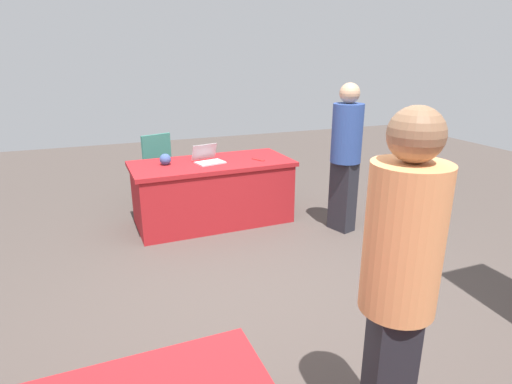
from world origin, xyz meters
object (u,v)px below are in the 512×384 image
Objects in this scene: yarn_ball at (165,159)px; scissors_red at (258,160)px; table_foreground at (213,192)px; chair_tucked_left at (153,162)px; laptop_silver at (208,159)px; person_attendee_browsing at (346,151)px; person_attendee_standing at (398,281)px.

scissors_red is (-1.08, 0.17, -0.06)m from yarn_ball.
yarn_ball is at bearing -5.07° from table_foreground.
scissors_red is (-1.09, 1.25, 0.22)m from chair_tucked_left.
table_foreground is 1.26m from chair_tucked_left.
yarn_ball is at bearing -124.76° from scissors_red.
table_foreground is at bearing 174.93° from yarn_ball.
yarn_ball reaches higher than table_foreground.
laptop_silver reaches higher than table_foreground.
table_foreground is 1.13× the size of person_attendee_browsing.
person_attendee_standing is 1.06× the size of person_attendee_browsing.
yarn_ball is at bearing -20.69° from laptop_silver.
person_attendee_standing reaches higher than table_foreground.
person_attendee_standing is at bearing 134.92° from person_attendee_browsing.
scissors_red reaches higher than table_foreground.
chair_tucked_left is at bearing 29.46° from person_attendee_standing.
person_attendee_browsing reaches higher than yarn_ball.
yarn_ball is (0.47, -3.45, -0.18)m from person_attendee_standing.
person_attendee_browsing reaches higher than chair_tucked_left.
person_attendee_standing is 9.92× the size of scissors_red.
laptop_silver is at bearing 172.21° from yarn_ball.
person_attendee_standing is 3.34m from scissors_red.
scissors_red is at bearing 157.37° from laptop_silver.
person_attendee_standing is (0.07, 3.40, 0.62)m from table_foreground.
table_foreground is 5.13× the size of laptop_silver.
person_attendee_standing is 13.64× the size of yarn_ball.
scissors_red is (-0.62, -3.28, -0.24)m from person_attendee_standing.
yarn_ball is at bearing 31.27° from person_attendee_standing.
person_attendee_standing is 3.48m from yarn_ball.
person_attendee_standing reaches higher than laptop_silver.
chair_tucked_left reaches higher than table_foreground.
laptop_silver reaches higher than yarn_ball.
person_attendee_browsing is at bearing 24.03° from scissors_red.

